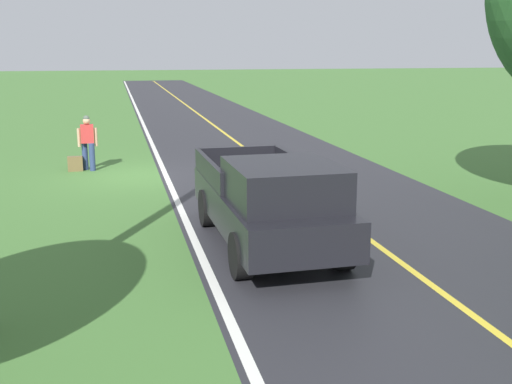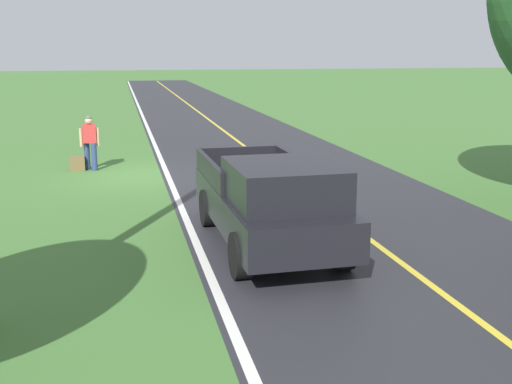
% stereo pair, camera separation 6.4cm
% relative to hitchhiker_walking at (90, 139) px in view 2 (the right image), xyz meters
% --- Properties ---
extents(ground_plane, '(200.00, 200.00, 0.00)m').
position_rel_hitchhiker_walking_xyz_m(ground_plane, '(-1.52, 1.31, -0.98)').
color(ground_plane, '#427033').
extents(road_surface, '(7.30, 120.00, 0.00)m').
position_rel_hitchhiker_walking_xyz_m(road_surface, '(-5.78, 1.31, -0.98)').
color(road_surface, '#28282D').
rests_on(road_surface, ground).
extents(lane_edge_line, '(0.16, 117.60, 0.00)m').
position_rel_hitchhiker_walking_xyz_m(lane_edge_line, '(-2.31, 1.31, -0.98)').
color(lane_edge_line, silver).
rests_on(lane_edge_line, ground).
extents(lane_centre_line, '(0.14, 117.60, 0.00)m').
position_rel_hitchhiker_walking_xyz_m(lane_centre_line, '(-5.78, 1.31, -0.98)').
color(lane_centre_line, gold).
rests_on(lane_centre_line, ground).
extents(hitchhiker_walking, '(0.62, 0.51, 1.75)m').
position_rel_hitchhiker_walking_xyz_m(hitchhiker_walking, '(0.00, 0.00, 0.00)').
color(hitchhiker_walking, navy).
rests_on(hitchhiker_walking, ground).
extents(suitcase_carried, '(0.47, 0.21, 0.47)m').
position_rel_hitchhiker_walking_xyz_m(suitcase_carried, '(0.42, 0.09, -0.74)').
color(suitcase_carried, brown).
rests_on(suitcase_carried, ground).
extents(pickup_truck_passing, '(2.18, 5.44, 1.82)m').
position_rel_hitchhiker_walking_xyz_m(pickup_truck_passing, '(-3.68, 9.07, -0.01)').
color(pickup_truck_passing, black).
rests_on(pickup_truck_passing, ground).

